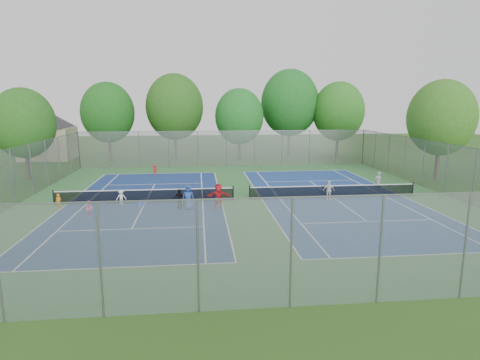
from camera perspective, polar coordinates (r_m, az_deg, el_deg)
The scene contains 41 objects.
ground at distance 29.85m, azimuth 0.20°, elevation -2.81°, with size 120.00×120.00×0.00m, color #294F18.
court_pad at distance 29.85m, azimuth 0.20°, elevation -2.80°, with size 32.00×32.00×0.01m, color #326A36.
court_left at distance 29.94m, azimuth -13.26°, elevation -3.04°, with size 10.97×23.77×0.01m, color navy.
court_right at distance 31.36m, azimuth 13.03°, elevation -2.40°, with size 10.97×23.77×0.01m, color navy.
net_left at distance 29.84m, azimuth -13.30°, elevation -2.22°, with size 12.87×0.10×0.91m, color black.
net_right at distance 31.26m, azimuth 13.07°, elevation -1.61°, with size 12.87×0.10×0.91m, color black.
fence_north at distance 45.22m, azimuth -1.98°, elevation 4.48°, with size 32.00×0.10×4.00m, color gray.
fence_south at distance 14.15m, azimuth 7.28°, elevation -10.34°, with size 32.00×0.10×4.00m, color gray.
fence_west at distance 31.98m, azimuth -29.63°, elevation 0.32°, with size 32.00×0.10×4.00m, color gray.
fence_east at distance 34.96m, azimuth 27.28°, elevation 1.33°, with size 32.00×0.10×4.00m, color gray.
house at distance 56.17m, azimuth -25.80°, elevation 6.94°, with size 11.03×11.03×7.30m.
tree_nw at distance 51.99m, azimuth -18.28°, elevation 9.09°, with size 6.40×6.40×9.58m.
tree_nl at distance 51.90m, azimuth -9.30°, elevation 10.22°, with size 7.20×7.20×10.69m.
tree_nc at distance 50.11m, azimuth -0.10°, elevation 9.02°, with size 6.00×6.00×8.85m.
tree_nr at distance 54.19m, azimuth 7.08°, elevation 10.83°, with size 7.60×7.60×11.42m.
tree_ne at distance 53.96m, azimuth 13.85°, elevation 9.46°, with size 6.60×6.60×9.77m.
tree_side_w at distance 41.99m, azimuth -28.42°, elevation 7.12°, with size 5.60×5.60×8.47m.
tree_side_e at distance 41.27m, azimuth 26.72°, elevation 7.92°, with size 6.00×6.00×9.20m.
ball_crate at distance 29.11m, azimuth -13.82°, elevation -3.20°, with size 0.34×0.34×0.29m, color blue.
ball_hopper at distance 28.28m, azimuth -7.92°, elevation -3.21°, with size 0.24×0.24×0.47m, color #258A3D.
student_a at distance 29.53m, azimuth -24.39°, elevation -2.85°, with size 0.41×0.27×1.12m, color orange.
student_b at distance 27.08m, azimuth -20.65°, elevation -3.86°, with size 0.50×0.39×1.03m, color pink.
student_c at distance 29.49m, azimuth -16.54°, elevation -2.38°, with size 0.69×0.40×1.07m, color white.
student_d at distance 27.58m, azimuth -8.63°, elevation -2.66°, with size 0.79×0.33×1.35m, color black.
student_e at distance 27.22m, azimuth -7.38°, elevation -2.46°, with size 0.82×0.53×1.67m, color #274592.
student_f at distance 27.19m, azimuth -3.08°, elevation -2.32°, with size 1.61×0.51×1.74m, color red.
child_far_baseline at distance 40.48m, azimuth -12.00°, elevation 1.37°, with size 0.68×0.39×1.05m, color red.
instructor at distance 34.43m, azimuth 19.03°, elevation -0.20°, with size 0.58×0.38×1.60m, color gray.
teen_court_b at distance 30.37m, azimuth 12.51°, elevation -1.43°, with size 0.86×0.36×1.46m, color white.
tennis_ball_0 at distance 25.79m, azimuth -20.18°, elevation -5.66°, with size 0.07×0.07×0.07m, color #BAD732.
tennis_ball_1 at distance 23.81m, azimuth -11.97°, elevation -6.58°, with size 0.07×0.07×0.07m, color #B1D832.
tennis_ball_2 at distance 28.36m, azimuth -20.59°, elevation -4.20°, with size 0.07×0.07×0.07m, color gold.
tennis_ball_3 at distance 28.77m, azimuth -14.09°, elevation -3.62°, with size 0.07×0.07×0.07m, color #DAEE37.
tennis_ball_4 at distance 26.97m, azimuth -13.12°, elevation -4.55°, with size 0.07×0.07×0.07m, color #C2D230.
tennis_ball_5 at distance 26.45m, azimuth -20.55°, elevation -5.27°, with size 0.07×0.07×0.07m, color #D2F338.
tennis_ball_6 at distance 26.07m, azimuth -7.27°, elevation -4.88°, with size 0.07×0.07×0.07m, color #A9C62E.
tennis_ball_7 at distance 28.29m, azimuth -8.16°, elevation -3.64°, with size 0.07×0.07×0.07m, color #C2D431.
tennis_ball_8 at distance 26.85m, azimuth -7.76°, elevation -4.42°, with size 0.07×0.07×0.07m, color #C5EA36.
tennis_ball_9 at distance 28.76m, azimuth -20.71°, elevation -4.01°, with size 0.07×0.07×0.07m, color #B1D130.
tennis_ball_10 at distance 25.97m, azimuth -16.80°, elevation -5.33°, with size 0.07×0.07×0.07m, color gold.
tennis_ball_11 at distance 24.13m, azimuth -20.94°, elevation -6.85°, with size 0.07×0.07×0.07m, color gold.
Camera 1 is at (-3.11, -28.82, 7.13)m, focal length 30.00 mm.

